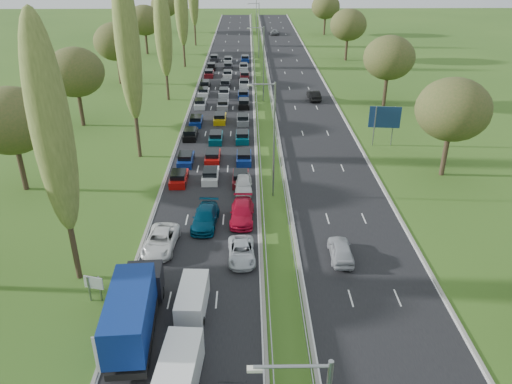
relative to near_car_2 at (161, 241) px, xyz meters
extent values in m
plane|color=#31571B|center=(10.16, 46.94, -0.78)|extent=(260.00, 260.00, 0.00)
cube|color=black|center=(3.41, 49.44, -0.78)|extent=(10.50, 215.00, 0.04)
cube|color=black|center=(16.91, 49.44, -0.78)|extent=(10.50, 215.00, 0.04)
cube|color=gray|center=(9.01, 49.44, -0.23)|extent=(0.06, 215.00, 0.32)
cube|color=gray|center=(11.31, 49.44, -0.23)|extent=(0.06, 215.00, 0.32)
cylinder|color=gray|center=(10.16, 9.94, 5.22)|extent=(0.18, 0.18, 12.00)
cylinder|color=gray|center=(10.16, 44.94, 5.22)|extent=(0.18, 0.18, 12.00)
cylinder|color=gray|center=(10.16, 79.94, 5.22)|extent=(0.18, 0.18, 12.00)
cylinder|color=gray|center=(10.16, 114.94, 5.22)|extent=(0.18, 0.18, 12.00)
cylinder|color=#2D2116|center=(-5.84, -4.06, 2.82)|extent=(0.44, 0.44, 7.20)
ellipsoid|color=#536129|center=(-5.84, -4.06, 11.62)|extent=(2.80, 2.80, 16.00)
cylinder|color=#2D2116|center=(-5.84, 20.94, 3.18)|extent=(0.44, 0.44, 7.92)
ellipsoid|color=#536129|center=(-5.84, 20.94, 12.86)|extent=(2.80, 2.80, 17.60)
cylinder|color=#2D2116|center=(-5.84, 45.94, 2.46)|extent=(0.44, 0.44, 6.48)
ellipsoid|color=#536129|center=(-5.84, 45.94, 10.38)|extent=(2.80, 2.80, 14.40)
cylinder|color=#2D2116|center=(-5.84, 70.94, 2.82)|extent=(0.44, 0.44, 7.20)
ellipsoid|color=#536129|center=(-5.84, 70.94, 11.62)|extent=(2.80, 2.80, 16.00)
cylinder|color=#2D2116|center=(-5.84, 95.94, 3.18)|extent=(0.44, 0.44, 7.92)
cylinder|color=#2D2116|center=(-16.34, 11.94, 1.64)|extent=(0.56, 0.56, 4.84)
ellipsoid|color=#38471E|center=(-16.34, 11.94, 6.92)|extent=(8.00, 8.00, 6.80)
cylinder|color=#2D2116|center=(-16.34, 32.94, 1.64)|extent=(0.56, 0.56, 4.84)
ellipsoid|color=#38471E|center=(-16.34, 32.94, 6.92)|extent=(8.00, 8.00, 6.80)
cylinder|color=#2D2116|center=(-16.34, 56.94, 1.64)|extent=(0.56, 0.56, 4.84)
ellipsoid|color=#38471E|center=(-16.34, 56.94, 6.92)|extent=(8.00, 8.00, 6.80)
cylinder|color=#2D2116|center=(-16.34, 84.94, 1.64)|extent=(0.56, 0.56, 4.84)
ellipsoid|color=#38471E|center=(-16.34, 84.94, 6.92)|extent=(8.00, 8.00, 6.80)
cylinder|color=#2D2116|center=(-16.34, 116.94, 1.64)|extent=(0.56, 0.56, 4.84)
ellipsoid|color=#38471E|center=(-16.34, 116.94, 6.92)|extent=(8.00, 8.00, 6.80)
cylinder|color=#2D2116|center=(29.66, 14.94, 1.64)|extent=(0.56, 0.56, 4.84)
ellipsoid|color=#38471E|center=(29.66, 14.94, 6.92)|extent=(8.00, 8.00, 6.80)
cylinder|color=#2D2116|center=(29.66, 41.94, 1.64)|extent=(0.56, 0.56, 4.84)
ellipsoid|color=#38471E|center=(29.66, 41.94, 6.92)|extent=(8.00, 8.00, 6.80)
cylinder|color=#2D2116|center=(29.66, 76.94, 1.64)|extent=(0.56, 0.56, 4.84)
ellipsoid|color=#38471E|center=(29.66, 76.94, 6.92)|extent=(8.00, 8.00, 6.80)
cylinder|color=#2D2116|center=(29.66, 111.94, 1.64)|extent=(0.56, 0.56, 4.84)
ellipsoid|color=#38471E|center=(29.66, 111.94, 6.92)|extent=(8.00, 8.00, 6.80)
cube|color=#A50C0A|center=(-0.07, 13.27, -0.34)|extent=(1.75, 4.00, 0.80)
cube|color=navy|center=(0.09, 18.62, -0.34)|extent=(1.75, 4.00, 0.80)
cube|color=black|center=(-0.24, 27.36, -0.34)|extent=(1.75, 4.00, 0.80)
cube|color=navy|center=(0.03, 32.94, -0.34)|extent=(1.75, 4.00, 0.80)
cube|color=#B2B7BC|center=(-0.07, 41.62, -0.34)|extent=(1.75, 4.00, 0.80)
cube|color=silver|center=(-0.07, 48.52, -0.34)|extent=(1.75, 4.00, 0.80)
cube|color=black|center=(-0.23, 53.56, -0.34)|extent=(1.75, 4.00, 0.80)
cube|color=#590F14|center=(-0.07, 62.24, -0.34)|extent=(1.75, 4.00, 0.80)
cube|color=black|center=(0.02, 68.47, -0.34)|extent=(1.75, 4.00, 0.80)
cube|color=black|center=(0.09, 76.97, -0.34)|extent=(1.75, 4.00, 0.80)
cube|color=silver|center=(3.36, 13.95, -0.34)|extent=(1.75, 4.00, 0.80)
cube|color=#A50C0A|center=(3.28, 19.28, -0.34)|extent=(1.75, 4.00, 0.80)
cube|color=#053F4C|center=(3.29, 26.01, -0.34)|extent=(1.75, 4.00, 0.80)
cube|color=#BF990C|center=(3.43, 34.11, -0.34)|extent=(1.75, 4.00, 0.80)
cube|color=slate|center=(3.59, 41.01, -0.34)|extent=(1.75, 4.00, 0.80)
cube|color=#B2B7BC|center=(3.46, 48.28, -0.34)|extent=(1.75, 4.00, 0.80)
cube|color=black|center=(3.46, 54.30, -0.34)|extent=(1.75, 4.00, 0.80)
cube|color=silver|center=(3.61, 61.73, -0.34)|extent=(1.75, 4.00, 0.80)
cube|color=black|center=(3.48, 68.93, -0.34)|extent=(1.75, 4.00, 0.80)
cube|color=#B2B7BC|center=(3.24, 74.78, -0.34)|extent=(1.75, 4.00, 0.80)
cube|color=#590F14|center=(6.73, 13.14, -0.34)|extent=(1.75, 4.00, 0.80)
cube|color=navy|center=(7.06, 19.08, -0.34)|extent=(1.75, 4.00, 0.80)
cube|color=#053F4C|center=(6.81, 26.23, -0.34)|extent=(1.75, 4.00, 0.80)
cube|color=slate|center=(6.84, 33.45, -0.34)|extent=(1.75, 4.00, 0.80)
cube|color=black|center=(6.93, 41.60, -0.34)|extent=(1.75, 4.00, 0.80)
cube|color=navy|center=(6.81, 46.85, -0.34)|extent=(1.75, 4.00, 0.80)
cube|color=silver|center=(6.90, 54.48, -0.34)|extent=(1.75, 4.00, 0.80)
cube|color=#590F14|center=(6.99, 60.49, -0.34)|extent=(1.75, 4.00, 0.80)
cube|color=#B2B7BC|center=(6.75, 68.16, -0.34)|extent=(1.75, 4.00, 0.80)
cube|color=navy|center=(7.00, 76.25, -0.34)|extent=(1.75, 4.00, 0.80)
imported|color=white|center=(0.00, 0.00, 0.00)|extent=(2.91, 5.66, 1.53)
imported|color=#05324C|center=(3.54, 3.97, 0.02)|extent=(2.62, 5.57, 1.57)
imported|color=#B8BDC2|center=(6.98, -1.66, -0.10)|extent=(2.39, 4.84, 1.32)
imported|color=#B20A27|center=(6.96, 4.90, 0.02)|extent=(2.37, 5.45, 1.56)
imported|color=silver|center=(7.05, 11.16, 0.01)|extent=(1.92, 4.60, 1.56)
imported|color=#A6A8AF|center=(15.26, -1.73, 0.01)|extent=(1.94, 4.60, 1.55)
imported|color=black|center=(18.69, 45.44, 0.03)|extent=(2.03, 4.91, 1.58)
imported|color=gray|center=(15.41, 112.69, -0.06)|extent=(2.65, 5.22, 1.41)
cube|color=black|center=(-0.04, -10.37, -0.06)|extent=(2.50, 9.37, 0.50)
cube|color=navy|center=(-0.04, -11.51, 1.81)|extent=(2.60, 7.08, 2.75)
cube|color=silver|center=(-0.04, -15.02, 1.81)|extent=(2.54, 0.06, 2.65)
cube|color=black|center=(-0.04, -6.83, 0.79)|extent=(2.54, 2.29, 2.20)
cylinder|color=black|center=(-0.04, -6.89, -0.26)|extent=(2.19, 1.00, 1.00)
cylinder|color=black|center=(-0.04, -13.85, -0.26)|extent=(2.19, 1.00, 1.00)
cube|color=silver|center=(3.42, -15.21, 0.39)|extent=(2.19, 5.48, 2.19)
cube|color=black|center=(3.42, -12.80, 0.28)|extent=(2.14, 0.88, 1.75)
cylinder|color=black|center=(2.49, -13.46, -0.39)|extent=(0.27, 0.75, 0.75)
cube|color=white|center=(3.55, -8.24, 0.23)|extent=(1.90, 4.75, 1.90)
cube|color=black|center=(3.55, -6.15, 0.14)|extent=(1.85, 0.76, 1.52)
cylinder|color=black|center=(2.74, -6.72, -0.44)|extent=(0.24, 0.65, 0.65)
cylinder|color=black|center=(4.36, -9.76, -0.44)|extent=(0.24, 0.65, 0.65)
cylinder|color=gray|center=(-4.14, -6.95, 0.27)|extent=(0.16, 0.16, 2.10)
cylinder|color=gray|center=(-3.34, -6.95, 0.27)|extent=(0.16, 0.16, 2.10)
cube|color=white|center=(-3.74, -6.95, 0.82)|extent=(1.47, 0.49, 1.00)
cylinder|color=gray|center=(23.86, 24.29, 1.82)|extent=(0.16, 0.16, 5.20)
cylinder|color=gray|center=(26.26, 24.29, 1.82)|extent=(0.16, 0.16, 5.20)
cube|color=navy|center=(25.06, 24.29, 3.02)|extent=(3.98, 0.57, 2.80)
camera|label=1|loc=(7.62, -36.60, 22.94)|focal=35.00mm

